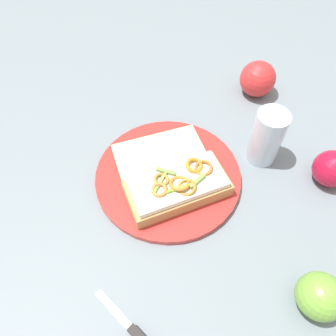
{
  "coord_description": "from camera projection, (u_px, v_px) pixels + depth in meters",
  "views": [
    {
      "loc": [
        0.15,
        -0.34,
        0.55
      ],
      "look_at": [
        0.0,
        0.0,
        0.03
      ],
      "focal_mm": 35.26,
      "sensor_mm": 36.0,
      "label": 1
    }
  ],
  "objects": [
    {
      "name": "drinking_glass",
      "position": [
        267.0,
        137.0,
        0.64
      ],
      "size": [
        0.06,
        0.06,
        0.12
      ],
      "primitive_type": "cylinder",
      "color": "silver",
      "rests_on": "ground_plane"
    },
    {
      "name": "sandwich",
      "position": [
        178.0,
        186.0,
        0.61
      ],
      "size": [
        0.2,
        0.2,
        0.05
      ],
      "rotation": [
        0.0,
        0.0,
        3.94
      ],
      "color": "#B9834E",
      "rests_on": "plate"
    },
    {
      "name": "apple_2",
      "position": [
        332.0,
        169.0,
        0.63
      ],
      "size": [
        0.1,
        0.1,
        0.07
      ],
      "primitive_type": "sphere",
      "rotation": [
        0.0,
        0.0,
        2.7
      ],
      "color": "#B2112E",
      "rests_on": "ground_plane"
    },
    {
      "name": "ground_plane",
      "position": [
        168.0,
        178.0,
        0.66
      ],
      "size": [
        2.0,
        2.0,
        0.0
      ],
      "primitive_type": "plane",
      "color": "slate",
      "rests_on": "ground"
    },
    {
      "name": "apple_1",
      "position": [
        258.0,
        79.0,
        0.77
      ],
      "size": [
        0.1,
        0.1,
        0.08
      ],
      "primitive_type": "sphere",
      "rotation": [
        0.0,
        0.0,
        2.95
      ],
      "color": "red",
      "rests_on": "ground_plane"
    },
    {
      "name": "apple_0",
      "position": [
        320.0,
        296.0,
        0.49
      ],
      "size": [
        0.09,
        0.09,
        0.07
      ],
      "primitive_type": "sphere",
      "rotation": [
        0.0,
        0.0,
        5.09
      ],
      "color": "#6FA73A",
      "rests_on": "ground_plane"
    },
    {
      "name": "bread_slice_side",
      "position": [
        159.0,
        154.0,
        0.67
      ],
      "size": [
        0.19,
        0.19,
        0.02
      ],
      "primitive_type": "cube",
      "rotation": [
        0.0,
        0.0,
        3.88
      ],
      "color": "beige",
      "rests_on": "plate"
    },
    {
      "name": "plate",
      "position": [
        168.0,
        176.0,
        0.65
      ],
      "size": [
        0.29,
        0.29,
        0.01
      ],
      "primitive_type": "cylinder",
      "color": "#B72F2B",
      "rests_on": "ground_plane"
    },
    {
      "name": "knife",
      "position": [
        133.0,
        330.0,
        0.49
      ],
      "size": [
        0.12,
        0.05,
        0.02
      ],
      "rotation": [
        0.0,
        0.0,
        2.79
      ],
      "color": "silver",
      "rests_on": "ground_plane"
    }
  ]
}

